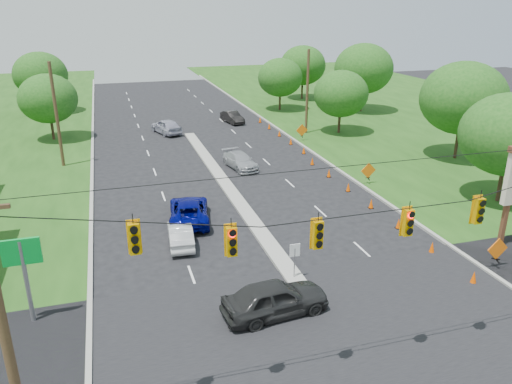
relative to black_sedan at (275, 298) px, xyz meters
name	(u,v)px	position (x,y,z in m)	size (l,w,h in m)	color
ground	(346,352)	(1.93, -3.38, -0.84)	(160.00, 160.00, 0.00)	black
cross_street	(346,352)	(1.93, -3.38, -0.84)	(160.00, 14.00, 0.02)	black
curb_left	(92,164)	(-8.17, 26.62, -0.84)	(0.25, 110.00, 0.16)	gray
curb_right	(303,146)	(12.03, 26.62, -0.84)	(0.25, 110.00, 0.16)	gray
median	(226,185)	(1.93, 17.62, -0.84)	(1.00, 34.00, 0.18)	gray
median_sign	(295,254)	(1.93, 2.62, 0.62)	(0.55, 0.06, 2.05)	gray
signal_span	(367,255)	(1.88, -4.38, 4.13)	(25.60, 0.32, 9.00)	#422D1C
utility_pole_far_left	(57,116)	(-10.57, 26.62, 3.66)	(0.28, 0.28, 9.00)	#422D1C
utility_pole_far_right	(307,92)	(14.43, 31.62, 3.66)	(0.28, 0.28, 9.00)	#422D1C
cone_0	(474,277)	(10.55, -0.38, -0.49)	(0.32, 0.32, 0.70)	#F54F00
cone_1	(432,247)	(10.55, 3.12, -0.49)	(0.32, 0.32, 0.70)	#F54F00
cone_2	(399,223)	(10.55, 6.62, -0.49)	(0.32, 0.32, 0.70)	#F54F00
cone_3	(371,203)	(10.55, 10.12, -0.49)	(0.32, 0.32, 0.70)	#F54F00
cone_4	(348,187)	(10.55, 13.62, -0.49)	(0.32, 0.32, 0.70)	#F54F00
cone_5	(329,173)	(10.55, 17.12, -0.49)	(0.32, 0.32, 0.70)	#F54F00
cone_6	(312,161)	(10.55, 20.62, -0.49)	(0.32, 0.32, 0.70)	#F54F00
cone_7	(304,150)	(11.15, 24.12, -0.49)	(0.32, 0.32, 0.70)	#F54F00
cone_8	(291,141)	(11.15, 27.62, -0.49)	(0.32, 0.32, 0.70)	#F54F00
cone_9	(279,133)	(11.15, 31.12, -0.49)	(0.32, 0.32, 0.70)	#F54F00
cone_10	(269,126)	(11.15, 34.62, -0.49)	(0.32, 0.32, 0.70)	#F54F00
cone_11	(260,120)	(11.15, 38.12, -0.49)	(0.32, 0.32, 0.70)	#F54F00
work_sign_0	(497,250)	(12.73, 0.62, 0.25)	(1.27, 0.58, 1.37)	black
work_sign_1	(368,171)	(12.73, 14.62, 0.25)	(1.27, 0.58, 1.37)	black
work_sign_2	(302,131)	(12.73, 28.62, 0.25)	(1.27, 0.58, 1.37)	black
tree_5	(48,99)	(-12.07, 36.62, 3.49)	(5.88, 5.88, 6.86)	black
tree_6	(40,75)	(-14.07, 51.62, 4.12)	(6.72, 6.72, 7.84)	black
tree_7	(509,135)	(19.93, 8.62, 4.12)	(6.72, 6.72, 7.84)	black
tree_8	(463,98)	(23.93, 18.62, 4.74)	(7.56, 7.56, 8.82)	black
tree_9	(341,94)	(17.93, 30.62, 3.49)	(5.88, 5.88, 6.86)	black
tree_10	(364,69)	(25.93, 40.62, 4.74)	(7.56, 7.56, 8.82)	black
tree_11	(303,65)	(21.93, 51.62, 4.12)	(6.72, 6.72, 7.84)	black
tree_12	(280,77)	(15.93, 44.62, 3.49)	(5.88, 5.88, 6.86)	black
black_sedan	(275,298)	(0.00, 0.00, 0.00)	(1.99, 4.94, 1.68)	#252525
white_sedan	(180,234)	(-3.04, 8.37, -0.20)	(1.36, 3.91, 1.29)	#BDBDBD
blue_pickup	(189,211)	(-1.98, 11.60, -0.09)	(2.48, 5.38, 1.50)	#02056E
silver_car_far	(240,161)	(4.19, 21.62, -0.18)	(1.86, 4.58, 1.33)	#9B9DA1
silver_car_oncoming	(166,126)	(-0.33, 35.93, -0.03)	(1.92, 4.77, 1.63)	#9C9AAD
dark_car_receding	(232,117)	(7.92, 39.02, -0.16)	(1.45, 4.16, 1.37)	black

